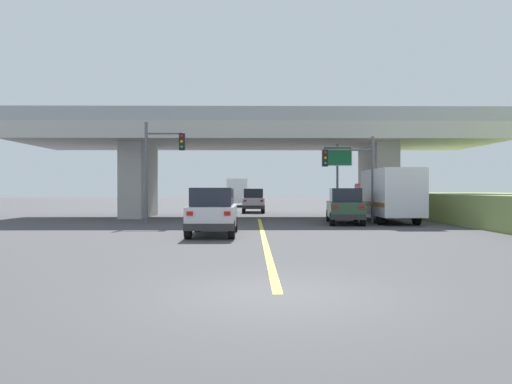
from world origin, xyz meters
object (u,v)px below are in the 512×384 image
Objects in this scene: highway_sign at (338,163)px; semi_truck_distant at (238,192)px; suv_lead at (213,212)px; box_truck at (388,195)px; traffic_signal_farside at (159,160)px; traffic_signal_nearside at (355,169)px; sedan_oncoming at (253,200)px; suv_crossing at (345,206)px.

semi_truck_distant is at bearing 105.81° from highway_sign.
suv_lead is 12.68m from box_truck.
traffic_signal_farside reaches higher than highway_sign.
traffic_signal_nearside is at bearing -82.89° from highway_sign.
traffic_signal_farside is at bearing -111.47° from sedan_oncoming.
traffic_signal_farside is at bearing -178.49° from traffic_signal_nearside.
suv_crossing is 3.18m from box_truck.
sedan_oncoming is at bearing 117.70° from highway_sign.
traffic_signal_farside is at bearing -162.03° from highway_sign.
highway_sign is (5.38, -10.25, 2.63)m from sedan_oncoming.
highway_sign is 0.75× the size of semi_truck_distant.
highway_sign is at bearing -74.19° from semi_truck_distant.
box_truck is 1.51× the size of traffic_signal_nearside.
sedan_oncoming is (1.78, 20.47, -0.00)m from suv_lead.
traffic_signal_nearside reaches higher than box_truck.
traffic_signal_nearside is at bearing -154.93° from box_truck.
box_truck is at bearing 5.67° from traffic_signal_farside.
sedan_oncoming is at bearing 85.03° from suv_lead.
suv_lead is 8.07m from traffic_signal_farside.
traffic_signal_farside is (-13.41, -1.33, 1.98)m from box_truck.
highway_sign reaches higher than suv_lead.
traffic_signal_farside is (-11.19, -0.29, 0.50)m from traffic_signal_nearside.
traffic_signal_nearside is 3.27m from highway_sign.
traffic_signal_farside is at bearing -173.70° from suv_crossing.
traffic_signal_farside is 29.14m from semi_truck_distant.
suv_crossing is at bearing 44.18° from suv_lead.
box_truck is 1.16× the size of semi_truck_distant.
suv_lead is 12.75m from highway_sign.
suv_lead is at bearing -61.60° from traffic_signal_farside.
box_truck is at bearing -70.40° from semi_truck_distant.
traffic_signal_nearside reaches higher than suv_crossing.
suv_crossing is 1.06× the size of sedan_oncoming.
traffic_signal_nearside is at bearing 42.82° from suv_lead.
suv_lead is 0.76× the size of traffic_signal_farside.
semi_truck_distant is (-1.80, 15.09, 0.64)m from sedan_oncoming.
semi_truck_distant is (3.62, 28.85, -1.97)m from traffic_signal_farside.
traffic_signal_farside is 1.18× the size of highway_sign.
suv_lead is 35.57m from semi_truck_distant.
semi_truck_distant is at bearing 96.78° from sedan_oncoming.
traffic_signal_nearside reaches higher than highway_sign.
traffic_signal_nearside reaches higher than suv_lead.
box_truck is 1.66× the size of sedan_oncoming.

